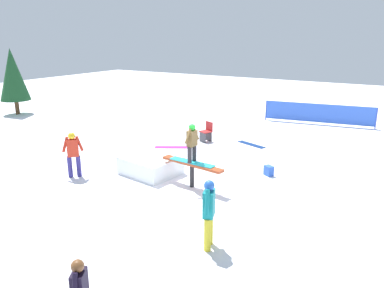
{
  "coord_description": "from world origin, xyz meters",
  "views": [
    {
      "loc": [
        5.63,
        -9.34,
        4.59
      ],
      "look_at": [
        0.0,
        0.0,
        1.4
      ],
      "focal_mm": 35.0,
      "sensor_mm": 36.0,
      "label": 1
    }
  ],
  "objects_px": {
    "bystander_teal": "(209,210)",
    "folding_chair": "(207,132)",
    "rail_feature": "(192,167)",
    "loose_snowboard_magenta": "(172,147)",
    "loose_snowboard_navy": "(251,144)",
    "main_rider_on_rail": "(192,145)",
    "pine_tree_near": "(13,75)",
    "bystander_red": "(73,152)",
    "backpack_on_snow": "(269,171)"
  },
  "relations": [
    {
      "from": "backpack_on_snow",
      "to": "pine_tree_near",
      "type": "bearing_deg",
      "value": 25.06
    },
    {
      "from": "backpack_on_snow",
      "to": "bystander_teal",
      "type": "bearing_deg",
      "value": 126.51
    },
    {
      "from": "folding_chair",
      "to": "backpack_on_snow",
      "type": "xyz_separation_m",
      "value": [
        3.86,
        -2.62,
        -0.24
      ]
    },
    {
      "from": "main_rider_on_rail",
      "to": "folding_chair",
      "type": "relative_size",
      "value": 1.78
    },
    {
      "from": "folding_chair",
      "to": "rail_feature",
      "type": "bearing_deg",
      "value": -45.16
    },
    {
      "from": "bystander_red",
      "to": "loose_snowboard_magenta",
      "type": "height_order",
      "value": "bystander_red"
    },
    {
      "from": "loose_snowboard_magenta",
      "to": "backpack_on_snow",
      "type": "bearing_deg",
      "value": 137.31
    },
    {
      "from": "rail_feature",
      "to": "backpack_on_snow",
      "type": "relative_size",
      "value": 6.64
    },
    {
      "from": "loose_snowboard_navy",
      "to": "backpack_on_snow",
      "type": "relative_size",
      "value": 4.09
    },
    {
      "from": "main_rider_on_rail",
      "to": "pine_tree_near",
      "type": "height_order",
      "value": "pine_tree_near"
    },
    {
      "from": "main_rider_on_rail",
      "to": "loose_snowboard_navy",
      "type": "relative_size",
      "value": 1.13
    },
    {
      "from": "rail_feature",
      "to": "folding_chair",
      "type": "relative_size",
      "value": 2.56
    },
    {
      "from": "bystander_red",
      "to": "backpack_on_snow",
      "type": "relative_size",
      "value": 4.5
    },
    {
      "from": "rail_feature",
      "to": "loose_snowboard_magenta",
      "type": "xyz_separation_m",
      "value": [
        -2.91,
        3.22,
        -0.66
      ]
    },
    {
      "from": "main_rider_on_rail",
      "to": "backpack_on_snow",
      "type": "relative_size",
      "value": 4.6
    },
    {
      "from": "bystander_red",
      "to": "loose_snowboard_magenta",
      "type": "distance_m",
      "value": 4.67
    },
    {
      "from": "loose_snowboard_navy",
      "to": "folding_chair",
      "type": "distance_m",
      "value": 2.04
    },
    {
      "from": "bystander_teal",
      "to": "backpack_on_snow",
      "type": "bearing_deg",
      "value": 165.52
    },
    {
      "from": "rail_feature",
      "to": "bystander_teal",
      "type": "distance_m",
      "value": 3.51
    },
    {
      "from": "rail_feature",
      "to": "bystander_red",
      "type": "relative_size",
      "value": 1.47
    },
    {
      "from": "main_rider_on_rail",
      "to": "loose_snowboard_magenta",
      "type": "bearing_deg",
      "value": 136.6
    },
    {
      "from": "main_rider_on_rail",
      "to": "bystander_red",
      "type": "relative_size",
      "value": 1.02
    },
    {
      "from": "bystander_red",
      "to": "rail_feature",
      "type": "bearing_deg",
      "value": -27.45
    },
    {
      "from": "rail_feature",
      "to": "loose_snowboard_magenta",
      "type": "relative_size",
      "value": 1.53
    },
    {
      "from": "main_rider_on_rail",
      "to": "bystander_teal",
      "type": "xyz_separation_m",
      "value": [
        2.11,
        -2.79,
        -0.48
      ]
    },
    {
      "from": "main_rider_on_rail",
      "to": "bystander_teal",
      "type": "bearing_deg",
      "value": -48.4
    },
    {
      "from": "bystander_teal",
      "to": "pine_tree_near",
      "type": "height_order",
      "value": "pine_tree_near"
    },
    {
      "from": "bystander_red",
      "to": "folding_chair",
      "type": "bearing_deg",
      "value": 28.6
    },
    {
      "from": "bystander_teal",
      "to": "bystander_red",
      "type": "relative_size",
      "value": 1.05
    },
    {
      "from": "bystander_red",
      "to": "folding_chair",
      "type": "height_order",
      "value": "bystander_red"
    },
    {
      "from": "loose_snowboard_navy",
      "to": "bystander_red",
      "type": "bearing_deg",
      "value": -98.64
    },
    {
      "from": "folding_chair",
      "to": "pine_tree_near",
      "type": "height_order",
      "value": "pine_tree_near"
    },
    {
      "from": "rail_feature",
      "to": "pine_tree_near",
      "type": "bearing_deg",
      "value": 172.53
    },
    {
      "from": "main_rider_on_rail",
      "to": "pine_tree_near",
      "type": "bearing_deg",
      "value": 168.64
    },
    {
      "from": "rail_feature",
      "to": "folding_chair",
      "type": "height_order",
      "value": "folding_chair"
    },
    {
      "from": "folding_chair",
      "to": "pine_tree_near",
      "type": "relative_size",
      "value": 0.23
    },
    {
      "from": "bystander_teal",
      "to": "loose_snowboard_navy",
      "type": "bearing_deg",
      "value": 176.92
    },
    {
      "from": "rail_feature",
      "to": "bystander_teal",
      "type": "relative_size",
      "value": 1.4
    },
    {
      "from": "main_rider_on_rail",
      "to": "pine_tree_near",
      "type": "xyz_separation_m",
      "value": [
        -14.78,
        4.19,
        0.97
      ]
    },
    {
      "from": "bystander_teal",
      "to": "folding_chair",
      "type": "bearing_deg",
      "value": -169.78
    },
    {
      "from": "loose_snowboard_magenta",
      "to": "loose_snowboard_navy",
      "type": "relative_size",
      "value": 1.06
    },
    {
      "from": "loose_snowboard_navy",
      "to": "folding_chair",
      "type": "bearing_deg",
      "value": -144.65
    },
    {
      "from": "main_rider_on_rail",
      "to": "bystander_red",
      "type": "distance_m",
      "value": 4.07
    },
    {
      "from": "backpack_on_snow",
      "to": "loose_snowboard_navy",
      "type": "bearing_deg",
      "value": -26.58
    },
    {
      "from": "bystander_teal",
      "to": "loose_snowboard_navy",
      "type": "relative_size",
      "value": 1.16
    },
    {
      "from": "folding_chair",
      "to": "backpack_on_snow",
      "type": "relative_size",
      "value": 2.59
    },
    {
      "from": "main_rider_on_rail",
      "to": "backpack_on_snow",
      "type": "distance_m",
      "value": 3.03
    },
    {
      "from": "bystander_teal",
      "to": "bystander_red",
      "type": "height_order",
      "value": "bystander_teal"
    },
    {
      "from": "main_rider_on_rail",
      "to": "folding_chair",
      "type": "distance_m",
      "value": 5.35
    },
    {
      "from": "loose_snowboard_magenta",
      "to": "folding_chair",
      "type": "height_order",
      "value": "folding_chair"
    }
  ]
}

